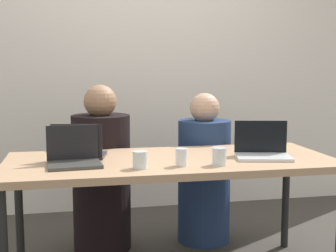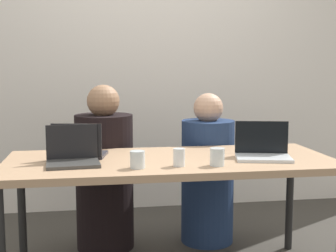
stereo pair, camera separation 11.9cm
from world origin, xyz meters
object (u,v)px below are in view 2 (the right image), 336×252
(laptop_back_left, at_px, (79,150))
(person_on_left, at_px, (105,176))
(laptop_front_right, at_px, (263,150))
(laptop_front_left, at_px, (73,156))
(water_glass_right, at_px, (217,158))
(person_on_right, at_px, (208,176))
(water_glass_center, at_px, (179,158))
(water_glass_left, at_px, (137,161))

(laptop_back_left, bearing_deg, person_on_left, -96.73)
(laptop_front_right, bearing_deg, laptop_front_left, -167.45)
(laptop_back_left, bearing_deg, water_glass_right, 166.37)
(laptop_front_right, height_order, water_glass_right, laptop_front_right)
(person_on_right, relative_size, water_glass_center, 11.26)
(water_glass_right, bearing_deg, water_glass_center, 174.46)
(laptop_back_left, xyz_separation_m, water_glass_center, (0.53, -0.32, -0.00))
(person_on_left, relative_size, person_on_right, 1.06)
(person_on_left, relative_size, laptop_front_right, 3.26)
(person_on_left, bearing_deg, person_on_right, 165.64)
(laptop_front_left, bearing_deg, water_glass_right, -16.48)
(person_on_left, height_order, water_glass_left, person_on_left)
(water_glass_center, xyz_separation_m, water_glass_left, (-0.22, -0.01, -0.00))
(person_on_right, bearing_deg, laptop_front_left, 21.44)
(person_on_left, xyz_separation_m, person_on_right, (0.73, 0.00, -0.03))
(person_on_left, bearing_deg, water_glass_right, 111.60)
(laptop_front_left, distance_m, water_glass_right, 0.78)
(person_on_left, height_order, laptop_back_left, person_on_left)
(person_on_right, xyz_separation_m, laptop_front_right, (0.16, -0.65, 0.30))
(laptop_front_right, bearing_deg, laptop_back_left, -177.44)
(water_glass_left, bearing_deg, laptop_back_left, 132.23)
(water_glass_center, bearing_deg, laptop_front_right, 14.58)
(laptop_front_left, relative_size, water_glass_right, 3.12)
(laptop_front_left, height_order, laptop_front_right, same)
(person_on_left, distance_m, laptop_front_right, 1.14)
(laptop_back_left, bearing_deg, laptop_front_right, -178.84)
(laptop_front_left, height_order, water_glass_right, laptop_front_left)
(person_on_left, relative_size, water_glass_left, 12.51)
(laptop_back_left, xyz_separation_m, water_glass_right, (0.74, -0.34, -0.00))
(laptop_front_right, xyz_separation_m, water_glass_center, (-0.52, -0.13, -0.00))
(water_glass_center, bearing_deg, water_glass_left, -176.23)
(laptop_front_right, height_order, water_glass_left, laptop_front_right)
(laptop_front_right, xyz_separation_m, water_glass_left, (-0.74, -0.15, -0.01))
(person_on_left, distance_m, water_glass_left, 0.86)
(water_glass_right, bearing_deg, person_on_right, 79.61)
(water_glass_center, bearing_deg, person_on_right, 65.89)
(laptop_back_left, bearing_deg, person_on_right, -141.00)
(water_glass_right, bearing_deg, laptop_front_left, 168.23)
(laptop_back_left, height_order, water_glass_left, laptop_back_left)
(laptop_back_left, distance_m, water_glass_left, 0.46)
(laptop_front_right, distance_m, water_glass_right, 0.35)
(laptop_front_left, height_order, laptop_back_left, same)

